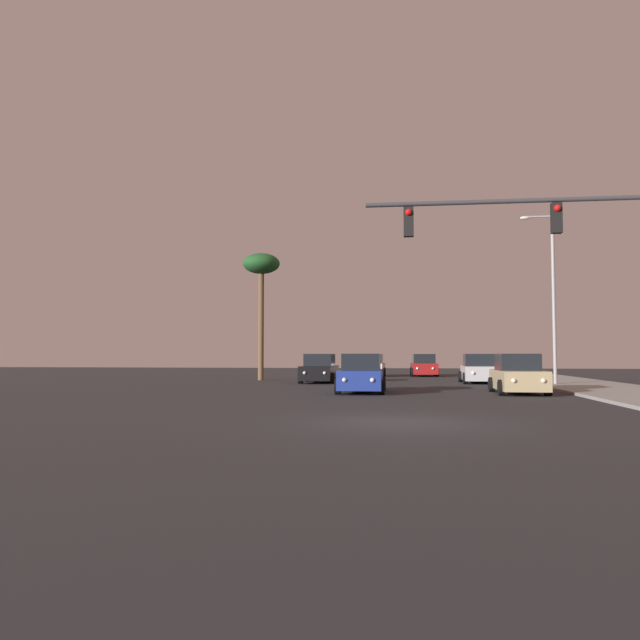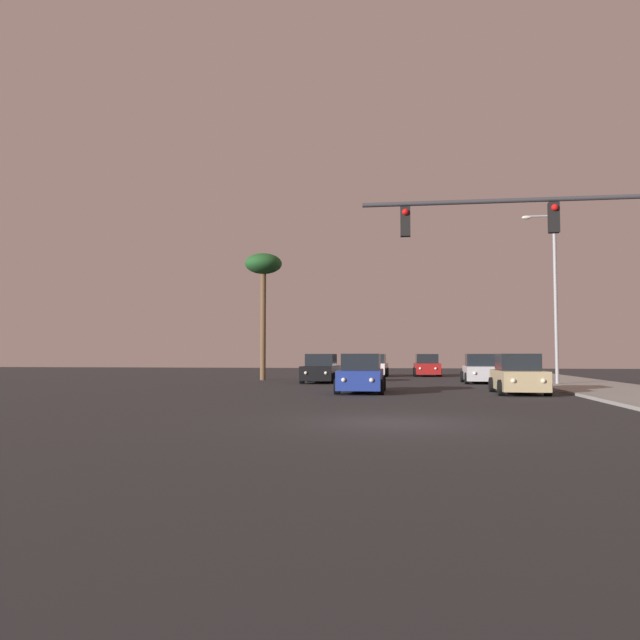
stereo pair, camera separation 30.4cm
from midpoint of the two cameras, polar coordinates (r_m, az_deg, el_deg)
ground_plane at (r=15.43m, az=7.37°, el=-9.27°), size 120.00×120.00×0.00m
car_red at (r=48.14m, az=9.92°, el=-4.17°), size 2.04×4.34×1.68m
car_black at (r=36.55m, az=0.33°, el=-4.55°), size 2.04×4.33×1.68m
car_tan at (r=27.57m, az=17.97°, el=-4.85°), size 2.04×4.31×1.68m
car_silver at (r=37.19m, az=14.69°, el=-4.43°), size 2.04×4.34×1.68m
car_white at (r=47.29m, az=5.19°, el=-4.23°), size 2.04×4.34×1.68m
car_blue at (r=27.12m, az=4.11°, el=-5.03°), size 2.04×4.31×1.68m
traffic_light_mast at (r=19.80m, az=22.30°, el=6.23°), size 8.76×0.36×6.50m
street_lamp at (r=35.01m, az=20.75°, el=2.73°), size 1.74×0.24×9.00m
palm_tree_mid at (r=40.70m, az=-4.99°, el=4.55°), size 2.40×2.40×8.20m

